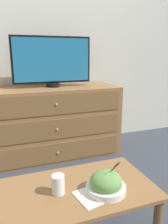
{
  "coord_description": "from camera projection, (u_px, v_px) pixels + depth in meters",
  "views": [
    {
      "loc": [
        -0.4,
        -2.54,
        1.08
      ],
      "look_at": [
        0.06,
        -1.26,
        0.72
      ],
      "focal_mm": 35.0,
      "sensor_mm": 36.0,
      "label": 1
    }
  ],
  "objects": [
    {
      "name": "takeout_bowl",
      "position": [
        106.0,
        184.0,
        1.13
      ],
      "size": [
        0.21,
        0.21,
        0.18
      ],
      "color": "silver",
      "rests_on": "coffee_table"
    },
    {
      "name": "ground_plane",
      "position": [
        45.0,
        144.0,
        2.71
      ],
      "size": [
        12.0,
        12.0,
        0.0
      ],
      "primitive_type": "plane",
      "color": "#383D47"
    },
    {
      "name": "coffee_table",
      "position": [
        72.0,
        199.0,
        1.17
      ],
      "size": [
        0.89,
        0.47,
        0.39
      ],
      "color": "olive",
      "rests_on": "ground_plane"
    },
    {
      "name": "napkin",
      "position": [
        93.0,
        196.0,
        1.1
      ],
      "size": [
        0.19,
        0.19,
        0.0
      ],
      "color": "silver",
      "rests_on": "coffee_table"
    },
    {
      "name": "tv",
      "position": [
        52.0,
        61.0,
        2.25
      ],
      "size": [
        0.82,
        0.14,
        0.52
      ],
      "color": "black",
      "rests_on": "dresser"
    },
    {
      "name": "drink_cup",
      "position": [
        58.0,
        185.0,
        1.11
      ],
      "size": [
        0.07,
        0.07,
        0.1
      ],
      "color": "#9E6638",
      "rests_on": "coffee_table"
    },
    {
      "name": "dresser",
      "position": [
        51.0,
        122.0,
        2.36
      ],
      "size": [
        1.43,
        0.55,
        0.74
      ],
      "color": "olive",
      "rests_on": "ground_plane"
    },
    {
      "name": "wall_back",
      "position": [
        39.0,
        33.0,
        2.4
      ],
      "size": [
        12.0,
        0.05,
        2.6
      ],
      "color": "silver",
      "rests_on": "ground_plane"
    }
  ]
}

